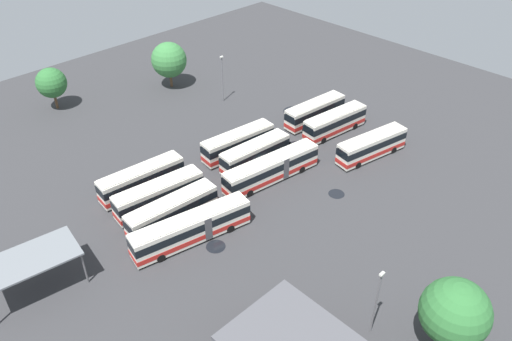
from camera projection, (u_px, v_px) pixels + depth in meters
The scene contains 22 objects.
ground_plane at pixel (263, 173), 68.90m from camera, with size 107.90×107.90×0.00m, color #333335.
bus_row0_slot0 at pixel (315, 111), 79.08m from camera, with size 11.08×3.42×3.56m.
bus_row0_slot1 at pixel (335, 122), 76.34m from camera, with size 11.22×3.77×3.56m.
bus_row0_slot3 at pixel (372, 146), 70.99m from camera, with size 11.48×4.57×3.56m.
bus_row1_slot0 at pixel (238, 143), 71.62m from camera, with size 11.40×3.76×3.56m.
bus_row1_slot1 at pixel (255, 154), 69.29m from camera, with size 10.76×3.30×3.56m.
bus_row1_slot2 at pixel (272, 168), 66.45m from camera, with size 14.45×4.42×3.56m.
bus_row2_slot0 at pixel (142, 179), 64.49m from camera, with size 11.53×3.54×3.56m.
bus_row2_slot1 at pixel (159, 195), 61.91m from camera, with size 11.69×3.95×3.56m.
bus_row2_slot2 at pixel (172, 211), 59.32m from camera, with size 11.63×3.35×3.56m.
bus_row2_slot3 at pixel (192, 228), 56.94m from camera, with size 14.45×5.32×3.56m.
maintenance_shelter at pixel (28, 260), 49.80m from camera, with size 10.24×6.42×4.29m.
lamp_post_by_building at pixel (222, 77), 83.45m from camera, with size 0.56×0.28×8.04m.
lamp_post_mid_lot at pixel (377, 300), 45.40m from camera, with size 0.56×0.28×7.83m.
tree_east_edge at pixel (455, 312), 43.39m from camera, with size 6.14×6.14×8.14m.
tree_north_edge at pixel (51, 83), 81.32m from camera, with size 4.89×4.89×7.02m.
tree_northwest at pixel (169, 60), 87.67m from camera, with size 6.14×6.14×8.12m.
puddle_back_corner at pixel (297, 148), 73.89m from camera, with size 3.98×3.98×0.01m, color black.
puddle_between_rows at pixel (294, 111), 83.03m from camera, with size 3.54×3.54×0.01m, color black.
puddle_front_lane at pixel (216, 246), 57.17m from camera, with size 2.24×2.24×0.01m, color black.
puddle_near_shelter at pixel (336, 194), 65.05m from camera, with size 2.11×2.11×0.01m, color black.
puddle_centre_drain at pixel (285, 143), 74.97m from camera, with size 1.91×1.91×0.01m, color black.
Camera 1 is at (40.02, 39.14, 40.19)m, focal length 35.40 mm.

